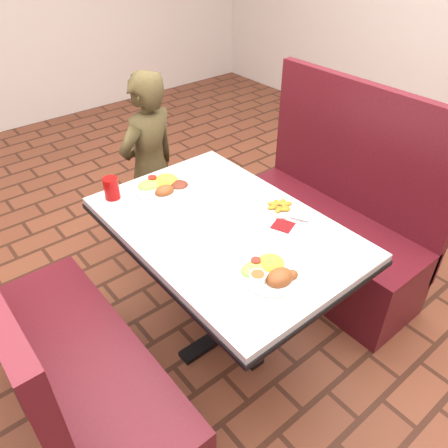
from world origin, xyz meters
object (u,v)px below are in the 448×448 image
(red_tumbler, at_px, (111,188))
(near_dinner_plate, at_px, (271,269))
(booth_bench_left, at_px, (74,379))
(diner_person, at_px, (150,168))
(plantain_plate, at_px, (281,207))
(dining_table, at_px, (224,241))
(booth_bench_right, at_px, (327,231))
(far_dinner_plate, at_px, (164,184))

(red_tumbler, bearing_deg, near_dinner_plate, -76.52)
(red_tumbler, bearing_deg, booth_bench_left, -135.39)
(near_dinner_plate, distance_m, red_tumbler, 0.91)
(diner_person, xyz_separation_m, near_dinner_plate, (-0.22, -1.27, 0.18))
(diner_person, distance_m, near_dinner_plate, 1.30)
(plantain_plate, bearing_deg, booth_bench_left, 176.02)
(dining_table, relative_size, booth_bench_right, 1.01)
(dining_table, bearing_deg, far_dinner_plate, 95.54)
(diner_person, xyz_separation_m, plantain_plate, (0.13, -0.97, 0.16))
(far_dinner_plate, relative_size, plantain_plate, 1.75)
(plantain_plate, bearing_deg, diner_person, 97.81)
(red_tumbler, bearing_deg, far_dinner_plate, -19.37)
(dining_table, xyz_separation_m, plantain_plate, (0.28, -0.08, 0.11))
(plantain_plate, distance_m, red_tumbler, 0.81)
(near_dinner_plate, bearing_deg, plantain_plate, 40.21)
(booth_bench_right, height_order, near_dinner_plate, booth_bench_right)
(booth_bench_left, bearing_deg, red_tumbler, 44.61)
(diner_person, bearing_deg, far_dinner_plate, 53.80)
(far_dinner_plate, xyz_separation_m, red_tumbler, (-0.24, 0.08, 0.03))
(dining_table, bearing_deg, booth_bench_right, 0.00)
(far_dinner_plate, relative_size, red_tumbler, 2.77)
(far_dinner_plate, bearing_deg, plantain_plate, -57.23)
(booth_bench_left, bearing_deg, diner_person, 43.37)
(booth_bench_left, bearing_deg, far_dinner_plate, 29.33)
(booth_bench_right, bearing_deg, far_dinner_plate, 153.13)
(booth_bench_right, xyz_separation_m, near_dinner_plate, (-0.87, -0.37, 0.45))
(near_dinner_plate, bearing_deg, far_dinner_plate, 87.92)
(booth_bench_left, height_order, plantain_plate, booth_bench_left)
(booth_bench_left, height_order, diner_person, diner_person)
(booth_bench_right, relative_size, far_dinner_plate, 3.99)
(dining_table, bearing_deg, plantain_plate, -14.95)
(diner_person, distance_m, plantain_plate, 0.99)
(red_tumbler, bearing_deg, dining_table, -61.10)
(diner_person, bearing_deg, near_dinner_plate, 66.01)
(far_dinner_plate, distance_m, plantain_plate, 0.60)
(diner_person, height_order, red_tumbler, diner_person)
(dining_table, height_order, booth_bench_left, booth_bench_left)
(dining_table, distance_m, far_dinner_plate, 0.44)
(far_dinner_plate, height_order, plantain_plate, far_dinner_plate)
(dining_table, relative_size, booth_bench_left, 1.01)
(near_dinner_plate, xyz_separation_m, far_dinner_plate, (0.03, 0.80, -0.00))
(booth_bench_left, relative_size, red_tumbler, 11.04)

